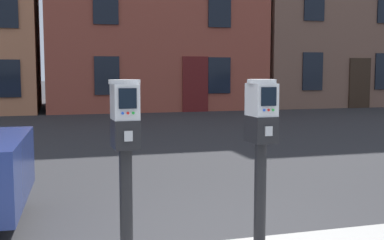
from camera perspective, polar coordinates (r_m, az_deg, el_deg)
parking_meter_near_kerb at (r=3.31m, az=-7.97°, el=-2.33°), size 0.22×0.26×1.32m
parking_meter_twin_adjacent at (r=3.59m, az=8.23°, el=-1.72°), size 0.22×0.26×1.32m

